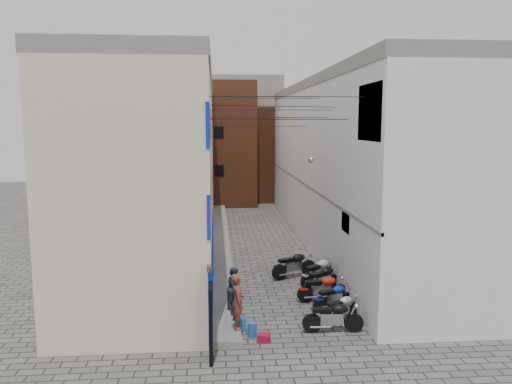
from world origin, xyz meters
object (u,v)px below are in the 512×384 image
object	(u,v)px
motorcycle_e	(324,277)
water_jug_far	(242,324)
person_a	(237,301)
red_crate	(264,338)
motorcycle_b	(342,306)
motorcycle_g	(294,263)
water_jug_near	(252,329)
motorcycle_f	(319,270)
motorcycle_c	(334,295)
motorcycle_a	(333,315)
motorcycle_d	(323,287)
person_b	(235,288)

from	to	relation	value
motorcycle_e	water_jug_far	size ratio (longest dim) A/B	4.48
person_a	red_crate	distance (m)	1.38
motorcycle_b	water_jug_far	distance (m)	3.51
motorcycle_g	water_jug_far	xyz separation A→B (m)	(-2.58, -5.45, -0.40)
motorcycle_g	water_jug_near	bearing A→B (deg)	-44.96
person_a	water_jug_near	bearing A→B (deg)	-102.53
motorcycle_f	water_jug_far	size ratio (longest dim) A/B	4.70
motorcycle_c	water_jug_near	xyz separation A→B (m)	(-3.13, -2.08, -0.29)
motorcycle_a	motorcycle_d	xyz separation A→B (m)	(0.28, 2.80, 0.00)
motorcycle_a	motorcycle_c	xyz separation A→B (m)	(0.52, 1.99, -0.05)
motorcycle_c	motorcycle_d	size ratio (longest dim) A/B	0.91
person_b	water_jug_far	bearing A→B (deg)	-147.74
motorcycle_e	red_crate	distance (m)	5.21
motorcycle_d	water_jug_far	bearing A→B (deg)	-57.19
motorcycle_c	water_jug_near	bearing A→B (deg)	-79.50
motorcycle_d	water_jug_near	size ratio (longest dim) A/B	4.38
motorcycle_a	motorcycle_b	bearing A→B (deg)	153.70
motorcycle_e	person_a	size ratio (longest dim) A/B	1.16
motorcycle_c	motorcycle_f	distance (m)	2.73
motorcycle_e	person_b	bearing A→B (deg)	-92.95
motorcycle_a	motorcycle_c	size ratio (longest dim) A/B	1.10
person_a	person_b	world-z (taller)	person_a
motorcycle_d	person_b	world-z (taller)	person_b
motorcycle_b	motorcycle_f	bearing A→B (deg)	150.07
motorcycle_b	red_crate	bearing A→B (deg)	-92.55
motorcycle_c	motorcycle_g	distance (m)	3.90
motorcycle_g	water_jug_far	bearing A→B (deg)	-49.16
motorcycle_f	red_crate	world-z (taller)	motorcycle_f
motorcycle_e	person_b	distance (m)	4.18
person_b	motorcycle_f	bearing A→B (deg)	-25.01
motorcycle_d	water_jug_near	distance (m)	4.09
motorcycle_c	person_b	xyz separation A→B (m)	(-3.60, -0.21, 0.46)
motorcycle_d	person_a	world-z (taller)	person_a
water_jug_far	motorcycle_f	bearing A→B (deg)	51.70
motorcycle_b	motorcycle_d	distance (m)	1.86
motorcycle_a	motorcycle_c	world-z (taller)	motorcycle_a
motorcycle_g	motorcycle_a	bearing A→B (deg)	-20.56
motorcycle_b	water_jug_near	size ratio (longest dim) A/B	3.72
water_jug_near	motorcycle_c	bearing A→B (deg)	33.58
motorcycle_f	water_jug_near	xyz separation A→B (m)	(-3.14, -4.80, -0.40)
motorcycle_c	motorcycle_e	size ratio (longest dim) A/B	0.87
motorcycle_a	person_b	world-z (taller)	person_b
person_b	motorcycle_g	bearing A→B (deg)	-8.45
motorcycle_c	motorcycle_g	bearing A→B (deg)	169.56
motorcycle_g	water_jug_far	world-z (taller)	motorcycle_g
motorcycle_b	motorcycle_c	world-z (taller)	motorcycle_c
motorcycle_d	person_b	distance (m)	3.53
red_crate	motorcycle_b	bearing A→B (deg)	27.38
motorcycle_b	water_jug_far	bearing A→B (deg)	-109.81
motorcycle_e	red_crate	bearing A→B (deg)	-65.73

